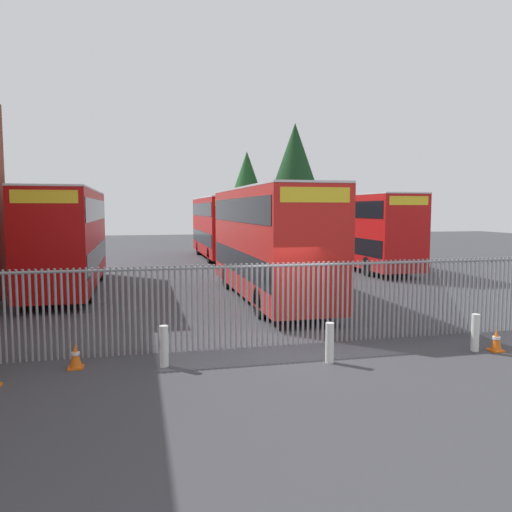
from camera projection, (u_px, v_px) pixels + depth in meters
name	position (u px, v px, depth m)	size (l,w,h in m)	color
ground_plane	(234.00, 295.00, 21.09)	(100.00, 100.00, 0.00)	#3D3D42
palisade_fence	(273.00, 302.00, 13.12)	(16.11, 0.14, 2.35)	gray
double_decker_bus_near_gate	(268.00, 239.00, 19.83)	(2.54, 10.81, 4.42)	red
double_decker_bus_behind_fence_left	(68.00, 236.00, 21.97)	(2.54, 10.81, 4.42)	#B70C0C
double_decker_bus_behind_fence_right	(361.00, 228.00, 30.12)	(2.54, 10.81, 4.42)	red
double_decker_bus_far_back	(218.00, 225.00, 36.51)	(2.54, 10.81, 4.42)	#B70C0C
bollard_near_left	(164.00, 346.00, 11.45)	(0.20, 0.20, 0.95)	silver
bollard_center_front	(330.00, 343.00, 11.74)	(0.20, 0.20, 0.95)	silver
bollard_near_right	(475.00, 333.00, 12.70)	(0.20, 0.20, 0.95)	silver
traffic_cone_mid_forecourt	(496.00, 340.00, 12.70)	(0.34, 0.34, 0.59)	orange
traffic_cone_near_kerb	(76.00, 356.00, 11.33)	(0.34, 0.34, 0.59)	orange
tree_tall_back	(295.00, 174.00, 38.74)	(5.38, 5.38, 10.14)	#4C3823
tree_short_side	(247.00, 187.00, 38.69)	(3.76, 3.76, 7.99)	#4C3823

